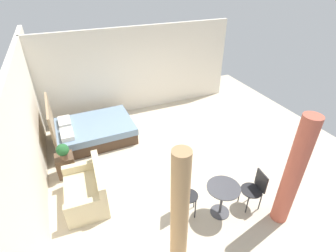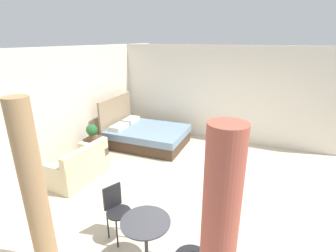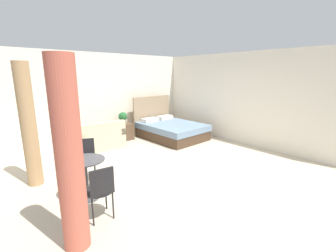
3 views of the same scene
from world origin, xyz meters
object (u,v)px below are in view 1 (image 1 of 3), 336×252
cafe_chair_near_couch (185,194)px  couch (87,191)px  nightstand (66,165)px  cafe_chair_near_window (256,187)px  potted_plant (63,151)px  bed (92,131)px  balcony_table (222,195)px

cafe_chair_near_couch → couch: bearing=58.1°
nightstand → cafe_chair_near_window: bearing=-125.7°
potted_plant → cafe_chair_near_couch: 2.95m
cafe_chair_near_window → cafe_chair_near_couch: size_ratio=0.98×
bed → balcony_table: size_ratio=3.02×
bed → potted_plant: bed is taller
nightstand → cafe_chair_near_couch: (-2.16, -2.13, 0.27)m
potted_plant → cafe_chair_near_couch: size_ratio=0.45×
couch → balcony_table: (-1.40, -2.44, 0.22)m
nightstand → balcony_table: bearing=-131.3°
potted_plant → cafe_chair_near_window: bearing=-124.8°
potted_plant → balcony_table: size_ratio=0.55×
couch → cafe_chair_near_couch: cafe_chair_near_couch is taller
couch → cafe_chair_near_window: 3.53m
bed → balcony_table: bearing=-152.0°
balcony_table → nightstand: bearing=48.7°
bed → cafe_chair_near_couch: bearing=-159.1°
cafe_chair_near_window → balcony_table: bearing=83.5°
nightstand → balcony_table: (-2.46, -2.80, 0.24)m
potted_plant → cafe_chair_near_window: (-2.45, -3.52, -0.25)m
couch → nightstand: bearing=18.6°
bed → balcony_table: 4.22m
balcony_table → cafe_chair_near_couch: bearing=66.1°
bed → potted_plant: size_ratio=5.54×
potted_plant → cafe_chair_near_window: potted_plant is taller
cafe_chair_near_window → cafe_chair_near_couch: 1.47m
couch → balcony_table: 2.82m
bed → cafe_chair_near_couch: bed is taller
nightstand → cafe_chair_near_couch: cafe_chair_near_couch is taller
potted_plant → balcony_table: potted_plant is taller
nightstand → potted_plant: bearing=-165.8°
couch → nightstand: size_ratio=2.44×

